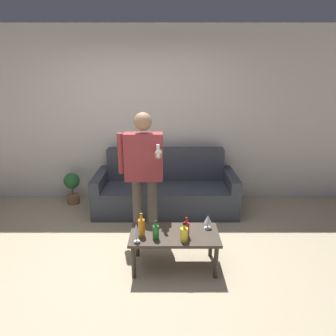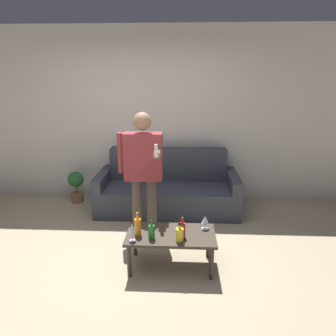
{
  "view_description": "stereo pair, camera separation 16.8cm",
  "coord_description": "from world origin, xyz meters",
  "px_view_note": "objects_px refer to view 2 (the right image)",
  "views": [
    {
      "loc": [
        0.42,
        -2.69,
        1.95
      ],
      "look_at": [
        0.44,
        0.59,
        0.95
      ],
      "focal_mm": 32.0,
      "sensor_mm": 36.0,
      "label": 1
    },
    {
      "loc": [
        0.59,
        -2.69,
        1.95
      ],
      "look_at": [
        0.44,
        0.59,
        0.95
      ],
      "focal_mm": 32.0,
      "sensor_mm": 36.0,
      "label": 2
    }
  ],
  "objects_px": {
    "couch": "(168,189)",
    "person_standing_front": "(143,167)",
    "coffee_table": "(171,238)",
    "bottle_orange": "(182,230)"
  },
  "relations": [
    {
      "from": "coffee_table",
      "to": "person_standing_front",
      "type": "relative_size",
      "value": 0.59
    },
    {
      "from": "person_standing_front",
      "to": "couch",
      "type": "bearing_deg",
      "value": 73.46
    },
    {
      "from": "couch",
      "to": "person_standing_front",
      "type": "height_order",
      "value": "person_standing_front"
    },
    {
      "from": "coffee_table",
      "to": "person_standing_front",
      "type": "height_order",
      "value": "person_standing_front"
    },
    {
      "from": "bottle_orange",
      "to": "person_standing_front",
      "type": "xyz_separation_m",
      "value": [
        -0.48,
        0.71,
        0.43
      ]
    },
    {
      "from": "coffee_table",
      "to": "bottle_orange",
      "type": "distance_m",
      "value": 0.19
    },
    {
      "from": "coffee_table",
      "to": "bottle_orange",
      "type": "xyz_separation_m",
      "value": [
        0.12,
        -0.06,
        0.13
      ]
    },
    {
      "from": "coffee_table",
      "to": "person_standing_front",
      "type": "bearing_deg",
      "value": 119.19
    },
    {
      "from": "coffee_table",
      "to": "bottle_orange",
      "type": "relative_size",
      "value": 4.28
    },
    {
      "from": "coffee_table",
      "to": "bottle_orange",
      "type": "bearing_deg",
      "value": -28.85
    }
  ]
}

